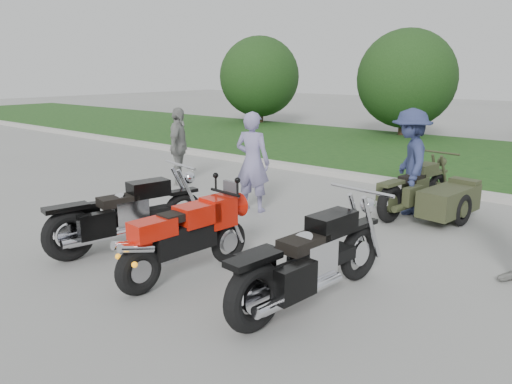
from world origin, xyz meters
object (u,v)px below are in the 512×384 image
Objects in this scene: cruiser_sidecar at (433,196)px; person_stripe at (253,162)px; cruiser_right at (307,263)px; person_denim at (410,162)px; cruiser_left at (123,216)px; sportbike_red at (184,236)px; person_back at (179,146)px.

person_stripe reaches higher than cruiser_sidecar.
person_denim is (-0.68, 4.26, 0.45)m from cruiser_right.
cruiser_right reaches higher than cruiser_left.
sportbike_red is at bearing -43.19° from person_denim.
cruiser_left is 1.30× the size of person_denim.
cruiser_sidecar is at bearing 68.27° from cruiser_left.
cruiser_right is at bearing -22.84° from person_denim.
cruiser_sidecar is (2.91, 4.34, -0.08)m from cruiser_left.
cruiser_right is 1.12× the size of cruiser_sidecar.
person_back is (-4.02, 3.50, 0.31)m from sportbike_red.
cruiser_left is at bearing 74.76° from person_stripe.
cruiser_sidecar is at bearing -112.80° from person_back.
cruiser_left is at bearing 178.82° from sportbike_red.
person_stripe is 2.83m from person_denim.
person_denim is (2.39, 4.46, 0.46)m from cruiser_left.
sportbike_red is at bearing -164.23° from person_back.
person_denim is 5.06m from person_back.
cruiser_right is at bearing 126.66° from person_stripe.
person_back is (-2.68, 0.60, -0.05)m from person_stripe.
cruiser_sidecar is (-0.17, 4.15, -0.09)m from cruiser_right.
cruiser_sidecar is at bearing 77.20° from sportbike_red.
person_stripe is (-2.94, 2.55, 0.42)m from cruiser_right.
cruiser_right reaches higher than sportbike_red.
cruiser_left is 0.97× the size of cruiser_right.
cruiser_right is at bearing 15.76° from cruiser_left.
sportbike_red is at bearing 6.01° from cruiser_left.
cruiser_right is 4.15m from cruiser_sidecar.
person_back reaches higher than cruiser_right.
person_back is at bearing 139.33° from cruiser_left.
person_stripe is at bearing 119.59° from sportbike_red.
sportbike_red is at bearing -100.63° from cruiser_sidecar.
cruiser_left is at bearing -116.74° from cruiser_sidecar.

